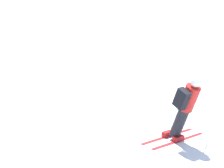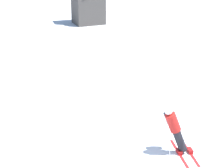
{
  "view_description": "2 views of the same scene",
  "coord_description": "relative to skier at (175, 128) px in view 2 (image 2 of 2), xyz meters",
  "views": [
    {
      "loc": [
        -3.56,
        7.43,
        3.5
      ],
      "look_at": [
        1.69,
        1.11,
        1.43
      ],
      "focal_mm": 60.0,
      "sensor_mm": 36.0,
      "label": 1
    },
    {
      "loc": [
        -5.47,
        -8.64,
        6.5
      ],
      "look_at": [
        -0.56,
        3.0,
        1.49
      ],
      "focal_mm": 60.0,
      "sensor_mm": 36.0,
      "label": 2
    }
  ],
  "objects": [
    {
      "name": "skier",
      "position": [
        0.0,
        0.0,
        0.0
      ],
      "size": [
        1.29,
        1.73,
        1.73
      ],
      "rotation": [
        0.0,
        0.0,
        -0.24
      ],
      "color": "red",
      "rests_on": "ground"
    },
    {
      "name": "ground_plane",
      "position": [
        -0.35,
        -0.12,
        -0.94
      ],
      "size": [
        300.0,
        300.0,
        0.0
      ],
      "primitive_type": "plane",
      "color": "white"
    }
  ]
}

